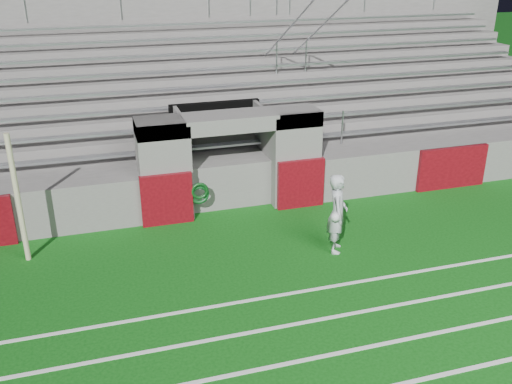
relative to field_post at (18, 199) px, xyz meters
name	(u,v)px	position (x,y,z in m)	size (l,w,h in m)	color
ground	(271,270)	(5.12, -2.04, -1.49)	(90.00, 90.00, 0.00)	#0C4C0F
field_post	(18,199)	(0.00, 0.00, 0.00)	(0.12, 0.12, 2.98)	beige
stadium_structure	(197,112)	(5.12, 5.93, 0.00)	(26.00, 8.48, 5.42)	slate
goalkeeper_with_ball	(337,213)	(6.84, -1.61, -0.55)	(0.68, 0.81, 1.89)	#B9BEC4
hose_coil	(200,193)	(4.15, 0.89, -0.74)	(0.51, 0.14, 0.61)	#0D451A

